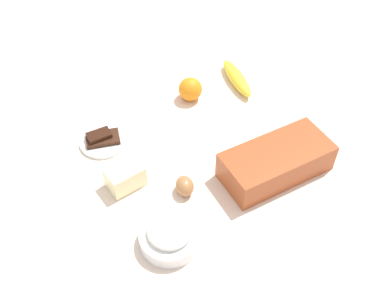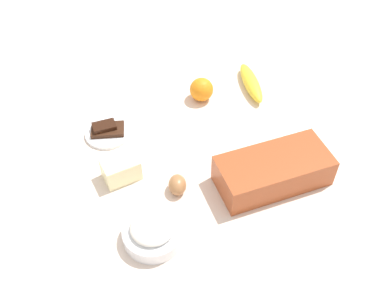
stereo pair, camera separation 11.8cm
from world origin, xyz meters
name	(u,v)px [view 2 (the right image)]	position (x,y,z in m)	size (l,w,h in m)	color
ground_plane	(192,157)	(0.00, 0.00, -0.01)	(2.40, 2.40, 0.02)	beige
loaf_pan	(273,170)	(-0.17, 0.14, 0.04)	(0.29, 0.16, 0.08)	#9E4723
flour_bowl	(153,231)	(0.15, 0.23, 0.03)	(0.14, 0.14, 0.06)	white
banana	(251,83)	(-0.25, -0.23, 0.02)	(0.19, 0.04, 0.04)	yellow
orange_fruit	(201,89)	(-0.09, -0.22, 0.04)	(0.07, 0.07, 0.07)	orange
butter_block	(121,169)	(0.19, 0.03, 0.03)	(0.09, 0.06, 0.06)	#F4EDB2
egg_near_butter	(177,185)	(0.07, 0.11, 0.02)	(0.04, 0.04, 0.06)	#A26C41
chocolate_plate	(108,131)	(0.21, -0.14, 0.01)	(0.13, 0.13, 0.03)	white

